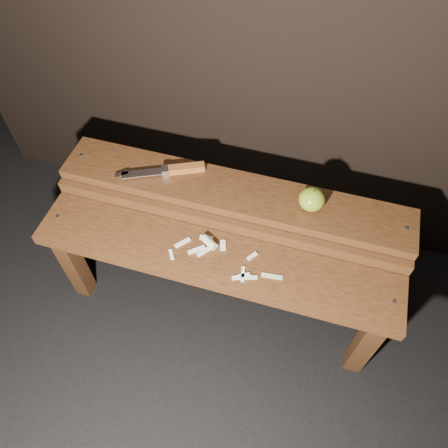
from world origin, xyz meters
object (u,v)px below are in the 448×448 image
(bench_rear_tier, at_px, (233,207))
(apple, at_px, (312,199))
(knife, at_px, (175,170))
(bench_front_tier, at_px, (214,270))

(bench_rear_tier, height_order, apple, apple)
(knife, bearing_deg, apple, -2.35)
(apple, height_order, knife, apple)
(bench_front_tier, xyz_separation_m, knife, (-0.21, 0.25, 0.16))
(apple, distance_m, knife, 0.47)
(bench_front_tier, distance_m, apple, 0.39)
(bench_rear_tier, height_order, knife, knife)
(bench_front_tier, distance_m, knife, 0.36)
(apple, bearing_deg, bench_rear_tier, -179.04)
(bench_rear_tier, relative_size, apple, 13.71)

